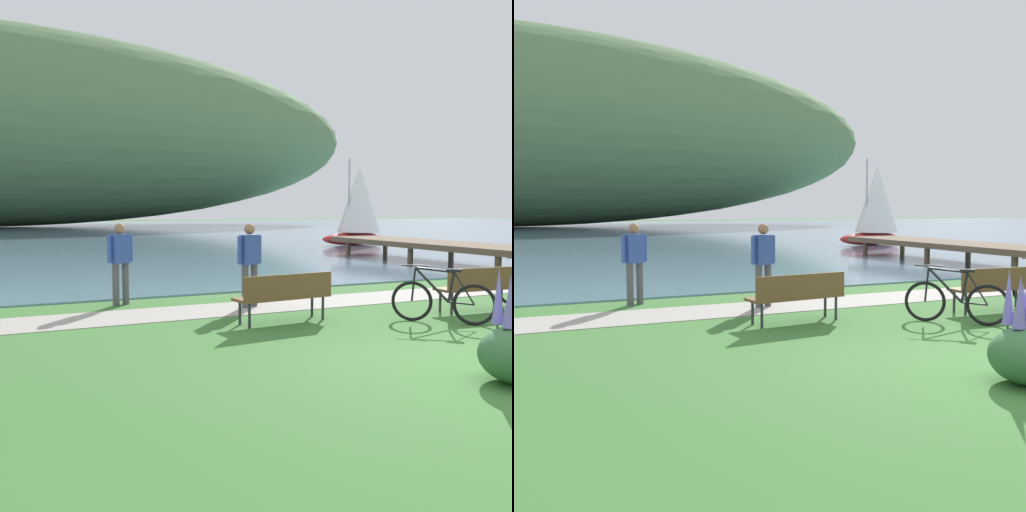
# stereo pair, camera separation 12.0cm
# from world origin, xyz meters

# --- Properties ---
(ground_plane) EXTENTS (200.00, 200.00, 0.00)m
(ground_plane) POSITION_xyz_m (0.00, 0.00, 0.00)
(ground_plane) COLOR #3D7533
(bay_water) EXTENTS (180.00, 80.00, 0.04)m
(bay_water) POSITION_xyz_m (0.00, 47.51, 0.02)
(bay_water) COLOR #6B8EA8
(bay_water) RESTS_ON ground
(shoreline_path) EXTENTS (60.00, 1.50, 0.01)m
(shoreline_path) POSITION_xyz_m (0.00, 5.46, 0.01)
(shoreline_path) COLOR #A39E93
(shoreline_path) RESTS_ON ground
(park_bench_near_camera) EXTENTS (1.84, 0.65, 0.88)m
(park_bench_near_camera) POSITION_xyz_m (-1.13, 3.74, 0.52)
(park_bench_near_camera) COLOR brown
(park_bench_near_camera) RESTS_ON ground
(park_bench_further_along) EXTENTS (1.83, 0.59, 0.88)m
(park_bench_further_along) POSITION_xyz_m (2.90, 3.18, 0.52)
(park_bench_further_along) COLOR brown
(park_bench_further_along) RESTS_ON ground
(bicycle_beside_path) EXTENTS (1.25, 1.34, 1.01)m
(bicycle_beside_path) POSITION_xyz_m (1.37, 2.57, 0.40)
(bicycle_beside_path) COLOR black
(bicycle_beside_path) RESTS_ON ground
(person_at_shoreline) EXTENTS (0.57, 0.35, 1.71)m
(person_at_shoreline) POSITION_xyz_m (-3.34, 6.89, 0.98)
(person_at_shoreline) COLOR #4C4C51
(person_at_shoreline) RESTS_ON ground
(person_on_the_grass) EXTENTS (0.59, 0.32, 1.71)m
(person_on_the_grass) POSITION_xyz_m (-1.02, 5.49, 0.98)
(person_on_the_grass) COLOR #4C4C51
(person_on_the_grass) RESTS_ON ground
(sailboat_nearest_to_shore) EXTENTS (4.02, 2.48, 4.66)m
(sailboat_nearest_to_shore) POSITION_xyz_m (12.60, 21.42, 2.23)
(sailboat_nearest_to_shore) COLOR #B22323
(sailboat_nearest_to_shore) RESTS_ON bay_water
(pier_dock) EXTENTS (2.40, 10.00, 0.80)m
(pier_dock) POSITION_xyz_m (9.00, 11.51, 0.69)
(pier_dock) COLOR brown
(pier_dock) RESTS_ON ground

